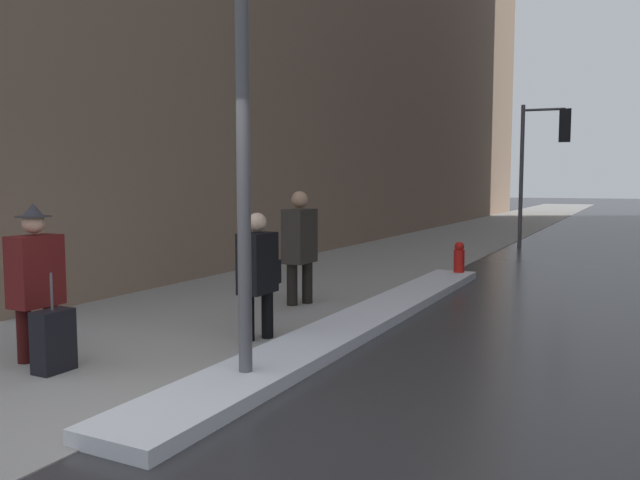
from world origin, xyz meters
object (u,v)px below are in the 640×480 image
object	(u,v)px
pedestrian_with_shoulder_bag	(258,270)
traffic_light_near	(547,144)
lamp_post	(242,61)
fire_hydrant	(459,261)
pedestrian_nearside	(36,276)
rolling_suitcase	(54,341)
pedestrian_trailing	(300,242)

from	to	relation	value
pedestrian_with_shoulder_bag	traffic_light_near	bearing A→B (deg)	173.04
pedestrian_with_shoulder_bag	lamp_post	bearing A→B (deg)	28.31
lamp_post	fire_hydrant	distance (m)	7.41
lamp_post	fire_hydrant	world-z (taller)	lamp_post
pedestrian_with_shoulder_bag	fire_hydrant	world-z (taller)	pedestrian_with_shoulder_bag
pedestrian_nearside	pedestrian_with_shoulder_bag	size ratio (longest dim) A/B	1.09
rolling_suitcase	pedestrian_with_shoulder_bag	bearing A→B (deg)	151.41
pedestrian_nearside	fire_hydrant	world-z (taller)	pedestrian_nearside
lamp_post	traffic_light_near	distance (m)	13.92
traffic_light_near	pedestrian_trailing	distance (m)	10.86
pedestrian_with_shoulder_bag	pedestrian_trailing	size ratio (longest dim) A/B	0.87
pedestrian_with_shoulder_bag	fire_hydrant	xyz separation A→B (m)	(0.87, 5.59, -0.46)
pedestrian_trailing	rolling_suitcase	distance (m)	4.02
fire_hydrant	traffic_light_near	bearing A→B (deg)	84.63
traffic_light_near	pedestrian_with_shoulder_bag	bearing A→B (deg)	-105.07
pedestrian_trailing	pedestrian_nearside	bearing A→B (deg)	-13.79
pedestrian_trailing	lamp_post	bearing A→B (deg)	21.24
traffic_light_near	fire_hydrant	distance (m)	7.38
pedestrian_trailing	fire_hydrant	bearing A→B (deg)	157.93
lamp_post	pedestrian_with_shoulder_bag	size ratio (longest dim) A/B	3.21
traffic_light_near	pedestrian_trailing	bearing A→B (deg)	-109.45
pedestrian_trailing	rolling_suitcase	world-z (taller)	pedestrian_trailing
pedestrian_with_shoulder_bag	pedestrian_trailing	xyz separation A→B (m)	(-0.58, 2.02, 0.12)
lamp_post	pedestrian_trailing	distance (m)	4.13
lamp_post	pedestrian_trailing	world-z (taller)	lamp_post
traffic_light_near	pedestrian_with_shoulder_bag	xyz separation A→B (m)	(-1.52, -12.49, -2.07)
traffic_light_near	pedestrian_nearside	size ratio (longest dim) A/B	2.50
lamp_post	pedestrian_with_shoulder_bag	distance (m)	2.57
pedestrian_nearside	pedestrian_trailing	xyz separation A→B (m)	(0.92, 3.76, 0.06)
lamp_post	pedestrian_nearside	bearing A→B (deg)	-171.59
pedestrian_nearside	rolling_suitcase	distance (m)	0.75
lamp_post	pedestrian_nearside	xyz separation A→B (m)	(-2.25, -0.33, -1.95)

